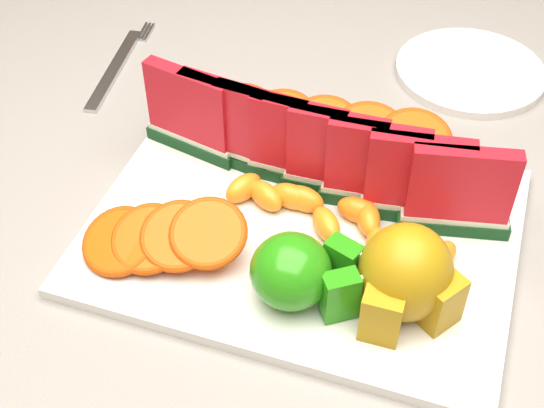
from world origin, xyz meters
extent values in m
cube|color=#4C2B1A|center=(0.00, 0.00, 0.73)|extent=(1.40, 0.90, 0.03)
cube|color=#4C2B1A|center=(-0.64, 0.39, 0.36)|extent=(0.06, 0.06, 0.72)
cube|color=slate|center=(0.00, 0.00, 0.75)|extent=(1.52, 1.02, 0.01)
cube|color=slate|center=(0.00, 0.51, 0.66)|extent=(1.52, 0.01, 0.20)
cube|color=silver|center=(0.07, -0.03, 0.76)|extent=(0.40, 0.30, 0.01)
ellipsoid|color=#388518|center=(0.08, -0.11, 0.80)|extent=(0.08, 0.08, 0.06)
cube|color=#388518|center=(0.13, -0.12, 0.80)|extent=(0.04, 0.03, 0.05)
cube|color=beige|center=(0.13, -0.12, 0.80)|extent=(0.03, 0.02, 0.05)
cube|color=#388518|center=(0.12, -0.08, 0.80)|extent=(0.04, 0.03, 0.05)
cube|color=beige|center=(0.13, -0.08, 0.80)|extent=(0.03, 0.01, 0.05)
ellipsoid|color=#B5920D|center=(0.18, -0.09, 0.81)|extent=(0.10, 0.10, 0.09)
cube|color=#B5920D|center=(0.17, -0.13, 0.79)|extent=(0.03, 0.02, 0.05)
cube|color=#B5920D|center=(0.21, -0.10, 0.79)|extent=(0.04, 0.04, 0.05)
cylinder|color=silver|center=(0.18, 0.29, 0.76)|extent=(0.23, 0.23, 0.01)
cube|color=silver|center=(-0.23, 0.16, 0.76)|extent=(0.04, 0.17, 0.00)
cube|color=silver|center=(-0.23, 0.25, 0.76)|extent=(0.01, 0.04, 0.00)
cube|color=silver|center=(-0.23, 0.25, 0.76)|extent=(0.01, 0.04, 0.00)
cube|color=silver|center=(-0.22, 0.25, 0.76)|extent=(0.01, 0.04, 0.00)
cube|color=#0D3312|center=(-0.07, 0.04, 0.78)|extent=(0.11, 0.04, 0.01)
cube|color=silver|center=(-0.07, 0.04, 0.79)|extent=(0.10, 0.04, 0.01)
cube|color=red|center=(-0.07, 0.04, 0.83)|extent=(0.10, 0.04, 0.08)
cube|color=#0D3312|center=(-0.03, 0.04, 0.78)|extent=(0.11, 0.04, 0.01)
cube|color=silver|center=(-0.03, 0.04, 0.79)|extent=(0.10, 0.03, 0.01)
cube|color=red|center=(-0.03, 0.04, 0.83)|extent=(0.10, 0.03, 0.08)
cube|color=#0D3312|center=(0.01, 0.04, 0.78)|extent=(0.11, 0.03, 0.01)
cube|color=silver|center=(0.01, 0.04, 0.79)|extent=(0.10, 0.03, 0.01)
cube|color=red|center=(0.01, 0.04, 0.83)|extent=(0.10, 0.02, 0.08)
cube|color=#0D3312|center=(0.05, 0.03, 0.78)|extent=(0.11, 0.02, 0.01)
cube|color=silver|center=(0.05, 0.03, 0.79)|extent=(0.10, 0.02, 0.01)
cube|color=red|center=(0.05, 0.03, 0.83)|extent=(0.10, 0.02, 0.08)
cube|color=#0D3312|center=(0.09, 0.03, 0.78)|extent=(0.11, 0.02, 0.01)
cube|color=silver|center=(0.09, 0.03, 0.79)|extent=(0.10, 0.02, 0.01)
cube|color=red|center=(0.09, 0.03, 0.83)|extent=(0.10, 0.02, 0.08)
cube|color=#0D3312|center=(0.13, 0.02, 0.78)|extent=(0.11, 0.03, 0.01)
cube|color=silver|center=(0.13, 0.02, 0.79)|extent=(0.10, 0.03, 0.01)
cube|color=red|center=(0.13, 0.02, 0.83)|extent=(0.10, 0.02, 0.08)
cube|color=#0D3312|center=(0.17, 0.02, 0.78)|extent=(0.11, 0.04, 0.01)
cube|color=silver|center=(0.17, 0.02, 0.79)|extent=(0.10, 0.03, 0.01)
cube|color=red|center=(0.17, 0.02, 0.83)|extent=(0.10, 0.03, 0.08)
cube|color=#0D3312|center=(0.21, 0.01, 0.78)|extent=(0.11, 0.04, 0.01)
cube|color=silver|center=(0.21, 0.01, 0.79)|extent=(0.10, 0.04, 0.01)
cube|color=red|center=(0.21, 0.01, 0.83)|extent=(0.10, 0.04, 0.08)
cylinder|color=#CD4D12|center=(-0.08, -0.11, 0.79)|extent=(0.08, 0.07, 0.03)
torus|color=#D44700|center=(-0.08, -0.11, 0.79)|extent=(0.09, 0.08, 0.03)
cylinder|color=#CD4D12|center=(-0.05, -0.11, 0.79)|extent=(0.07, 0.07, 0.03)
torus|color=#D44700|center=(-0.05, -0.11, 0.79)|extent=(0.08, 0.08, 0.03)
cylinder|color=#CD4D12|center=(-0.03, -0.10, 0.80)|extent=(0.07, 0.06, 0.03)
torus|color=#D44700|center=(-0.03, -0.10, 0.80)|extent=(0.07, 0.07, 0.03)
cylinder|color=#CD4D12|center=(0.00, -0.09, 0.80)|extent=(0.07, 0.07, 0.03)
torus|color=#D44700|center=(0.00, -0.09, 0.80)|extent=(0.08, 0.08, 0.03)
cylinder|color=#CD4D12|center=(-0.04, 0.10, 0.78)|extent=(0.07, 0.07, 0.03)
torus|color=#D44700|center=(-0.04, 0.10, 0.78)|extent=(0.08, 0.08, 0.03)
cylinder|color=#CD4D12|center=(0.01, 0.10, 0.79)|extent=(0.08, 0.08, 0.03)
torus|color=#D44700|center=(0.01, 0.10, 0.79)|extent=(0.09, 0.09, 0.03)
cylinder|color=#CD4D12|center=(0.05, 0.10, 0.79)|extent=(0.08, 0.08, 0.03)
torus|color=#D44700|center=(0.05, 0.10, 0.79)|extent=(0.09, 0.09, 0.03)
cylinder|color=#CD4D12|center=(0.10, 0.10, 0.79)|extent=(0.09, 0.09, 0.03)
torus|color=#D44700|center=(0.10, 0.10, 0.79)|extent=(0.10, 0.10, 0.03)
cylinder|color=#CD4D12|center=(0.15, 0.10, 0.80)|extent=(0.09, 0.09, 0.03)
torus|color=#D44700|center=(0.15, 0.10, 0.80)|extent=(0.10, 0.10, 0.03)
ellipsoid|color=#DB6904|center=(0.00, -0.01, 0.78)|extent=(0.04, 0.05, 0.03)
ellipsoid|color=#DB6904|center=(0.03, -0.01, 0.78)|extent=(0.05, 0.04, 0.03)
ellipsoid|color=#DB6904|center=(0.05, 0.00, 0.78)|extent=(0.04, 0.03, 0.03)
ellipsoid|color=#DB6904|center=(0.06, 0.00, 0.78)|extent=(0.05, 0.03, 0.03)
ellipsoid|color=#DB6904|center=(0.09, -0.03, 0.78)|extent=(0.04, 0.05, 0.03)
ellipsoid|color=#DB6904|center=(0.12, 0.00, 0.78)|extent=(0.04, 0.03, 0.03)
ellipsoid|color=#DB6904|center=(0.13, -0.01, 0.78)|extent=(0.04, 0.05, 0.03)
ellipsoid|color=#DB6904|center=(0.14, -0.04, 0.78)|extent=(0.03, 0.05, 0.03)
ellipsoid|color=#DB6904|center=(0.18, -0.04, 0.78)|extent=(0.03, 0.05, 0.03)
ellipsoid|color=#DB6904|center=(0.20, -0.04, 0.78)|extent=(0.04, 0.05, 0.03)
camera|label=1|loc=(0.20, -0.51, 1.30)|focal=50.00mm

